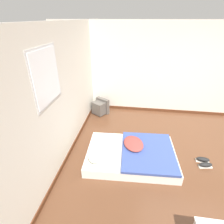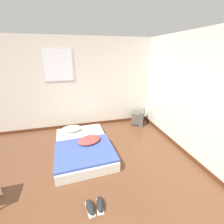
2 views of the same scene
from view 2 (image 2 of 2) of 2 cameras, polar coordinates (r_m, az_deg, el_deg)
The scene contains 5 objects.
ground_plane at distance 2.60m, azimuth -12.56°, elevation -35.75°, with size 20.00×20.00×0.00m, color brown.
wall_back at distance 4.51m, azimuth -15.91°, elevation 9.56°, with size 7.32×0.08×2.60m.
mattress_bed at distance 3.66m, azimuth -11.00°, elevation -12.64°, with size 1.29×1.87×0.35m.
crt_tv at distance 4.93m, azimuth 10.11°, elevation -2.06°, with size 0.54×0.55×0.46m.
sneaker_pair at distance 2.64m, azimuth -6.45°, elevation -31.98°, with size 0.29×0.28×0.10m.
Camera 2 is at (0.10, -1.43, 2.17)m, focal length 24.00 mm.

